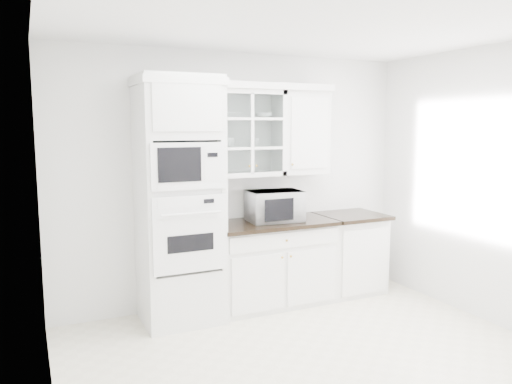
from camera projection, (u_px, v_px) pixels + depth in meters
name	position (u px, v px, depth m)	size (l,w,h in m)	color
ground	(322.00, 365.00, 4.04)	(4.00, 3.50, 0.01)	beige
room_shell	(298.00, 144.00, 4.19)	(4.00, 3.50, 2.70)	white
oven_column	(179.00, 201.00, 4.84)	(0.76, 0.68, 2.40)	white
base_cabinet_run	(272.00, 262.00, 5.40)	(1.32, 0.67, 0.92)	white
extra_base_cabinet	(349.00, 252.00, 5.82)	(0.72, 0.67, 0.92)	white
upper_cabinet_glass	(246.00, 133.00, 5.23)	(0.80, 0.33, 0.90)	white
upper_cabinet_solid	(302.00, 133.00, 5.51)	(0.55, 0.33, 0.90)	white
crown_molding	(237.00, 86.00, 5.10)	(2.14, 0.38, 0.07)	white
countertop_microwave	(274.00, 206.00, 5.32)	(0.56, 0.47, 0.33)	white
bowl_a	(231.00, 115.00, 5.14)	(0.23, 0.23, 0.06)	white
bowl_b	(264.00, 115.00, 5.27)	(0.18, 0.18, 0.06)	white
cup_a	(229.00, 143.00, 5.16)	(0.12, 0.12, 0.09)	white
cup_b	(254.00, 142.00, 5.31)	(0.10, 0.10, 0.09)	white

